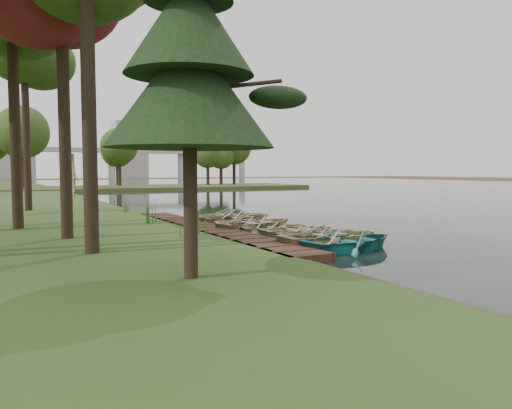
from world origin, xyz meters
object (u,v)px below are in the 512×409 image
boardwalk (207,231)px  rowboat_1 (332,234)px  rowboat_2 (320,232)px  pine_tree (189,56)px  rowboat_0 (352,238)px  stored_rowboat (72,206)px

boardwalk → rowboat_1: rowboat_1 is taller
boardwalk → rowboat_2: 5.21m
boardwalk → pine_tree: bearing=-114.5°
rowboat_0 → stored_rowboat: (-6.51, 17.71, 0.21)m
rowboat_0 → pine_tree: size_ratio=0.47×
boardwalk → pine_tree: pine_tree is taller
stored_rowboat → pine_tree: size_ratio=0.42×
rowboat_0 → boardwalk: bearing=14.1°
stored_rowboat → pine_tree: bearing=-160.7°
rowboat_1 → pine_tree: bearing=119.2°
boardwalk → rowboat_2: size_ratio=4.67×
stored_rowboat → pine_tree: pine_tree is taller
rowboat_1 → pine_tree: (-6.71, -3.66, 4.83)m
boardwalk → stored_rowboat: stored_rowboat is taller
rowboat_0 → stored_rowboat: 18.87m
boardwalk → rowboat_0: rowboat_0 is taller
rowboat_1 → stored_rowboat: (-6.47, 16.66, 0.19)m
boardwalk → rowboat_0: (2.58, -6.53, 0.29)m
rowboat_1 → pine_tree: pine_tree is taller
rowboat_0 → rowboat_1: rowboat_1 is taller
rowboat_2 → pine_tree: (-7.00, -4.78, 4.89)m
rowboat_1 → rowboat_2: (0.29, 1.12, -0.06)m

